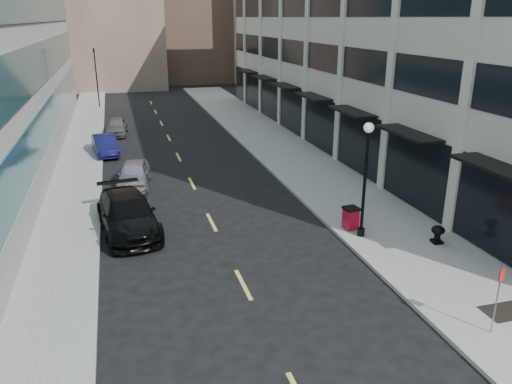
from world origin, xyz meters
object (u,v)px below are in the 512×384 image
car_black_pickup (128,214)px  car_silver_sedan (134,174)px  car_grey_sedan (117,126)px  sign_post (499,289)px  trash_bin (351,217)px  urn_planter (438,233)px  traffic_signal (94,52)px  lamppost (366,170)px  car_blue_sedan (105,145)px

car_black_pickup → car_silver_sedan: car_black_pickup is taller
car_grey_sedan → sign_post: 32.90m
car_grey_sedan → car_black_pickup: bearing=-84.1°
car_grey_sedan → trash_bin: car_grey_sedan is taller
urn_planter → car_silver_sedan: bearing=135.8°
traffic_signal → urn_planter: 41.87m
traffic_signal → sign_post: 46.73m
car_grey_sedan → car_silver_sedan: bearing=-81.5°
car_black_pickup → trash_bin: 9.91m
lamppost → trash_bin: bearing=97.8°
sign_post → car_grey_sedan: bearing=89.0°
traffic_signal → car_grey_sedan: bearing=-83.5°
car_grey_sedan → lamppost: bearing=-62.1°
lamppost → urn_planter: 4.01m
trash_bin → urn_planter: (2.84, -2.34, -0.08)m
lamppost → traffic_signal: bearing=106.8°
car_black_pickup → trash_bin: car_black_pickup is taller
trash_bin → urn_planter: 3.68m
traffic_signal → lamppost: bearing=-73.2°
car_silver_sedan → urn_planter: 16.47m
car_grey_sedan → sign_post: (10.33, -31.22, 0.93)m
car_silver_sedan → trash_bin: car_silver_sedan is taller
car_silver_sedan → sign_post: sign_post is taller
trash_bin → sign_post: sign_post is taller
car_grey_sedan → trash_bin: (9.69, -22.96, 0.00)m
car_silver_sedan → traffic_signal: bearing=102.1°
car_grey_sedan → lamppost: (9.80, -23.78, 2.43)m
traffic_signal → car_blue_sedan: traffic_signal is taller
car_grey_sedan → urn_planter: size_ratio=5.32×
traffic_signal → sign_post: (11.90, -45.01, -4.10)m
trash_bin → lamppost: (0.11, -0.82, 2.43)m
car_silver_sedan → car_grey_sedan: 13.83m
lamppost → sign_post: lamppost is taller
lamppost → urn_planter: size_ratio=6.59×
car_blue_sedan → car_silver_sedan: bearing=-85.4°
traffic_signal → trash_bin: bearing=-73.0°
urn_planter → traffic_signal: bearing=109.8°
car_grey_sedan → trash_bin: size_ratio=4.01×
traffic_signal → car_black_pickup: 34.39m
car_grey_sedan → lamppost: 25.83m
car_silver_sedan → car_grey_sedan: bearing=100.4°
traffic_signal → car_silver_sedan: traffic_signal is taller
sign_post → car_silver_sedan: bearing=99.5°
car_black_pickup → lamppost: lamppost is taller
car_black_pickup → traffic_signal: bearing=86.0°
traffic_signal → car_blue_sedan: size_ratio=1.67×
car_grey_sedan → sign_post: size_ratio=1.80×
trash_bin → car_blue_sedan: bearing=115.1°
car_blue_sedan → urn_planter: 23.32m
traffic_signal → car_silver_sedan: (2.30, -27.60, -5.00)m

